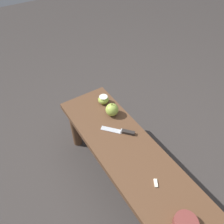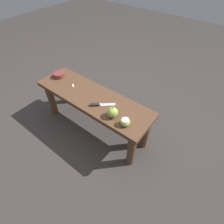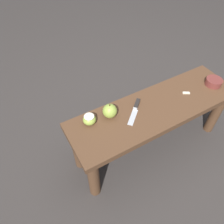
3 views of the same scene
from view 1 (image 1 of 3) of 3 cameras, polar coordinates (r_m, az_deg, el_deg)
name	(u,v)px [view 1 (image 1 of 3)]	position (r m, az deg, el deg)	size (l,w,h in m)	color
ground_plane	(125,184)	(1.67, 3.33, -18.25)	(8.00, 8.00, 0.00)	#383330
wooden_bench	(127,158)	(1.37, 3.93, -11.96)	(1.16, 0.35, 0.43)	brown
knife	(123,131)	(1.37, 2.90, -5.09)	(0.18, 0.16, 0.02)	#B7BABF
apple_whole	(112,110)	(1.44, 0.00, 0.61)	(0.09, 0.09, 0.10)	#9EB747
apple_cut	(103,100)	(1.54, -2.25, 3.27)	(0.08, 0.08, 0.06)	#9EB747
apple_slice_near_knife	(155,183)	(1.20, 11.26, -17.80)	(0.05, 0.04, 0.01)	white
bowl	(186,224)	(1.14, 18.66, -25.91)	(0.11, 0.11, 0.04)	brown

